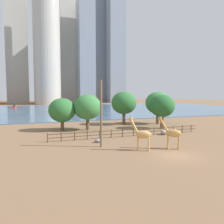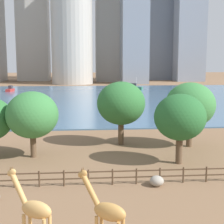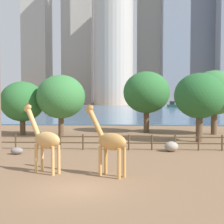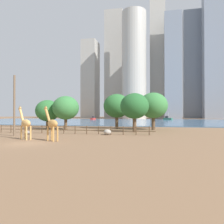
# 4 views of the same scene
# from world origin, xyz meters

# --- Properties ---
(ground_plane) EXTENTS (400.00, 400.00, 0.00)m
(ground_plane) POSITION_xyz_m (0.00, 80.00, 0.00)
(ground_plane) COLOR brown
(harbor_water) EXTENTS (180.00, 86.00, 0.20)m
(harbor_water) POSITION_xyz_m (0.00, 77.00, 0.10)
(harbor_water) COLOR #476B8C
(harbor_water) RESTS_ON ground
(giraffe_tall) EXTENTS (2.78, 2.07, 4.18)m
(giraffe_tall) POSITION_xyz_m (1.39, 2.77, 2.00)
(giraffe_tall) COLOR #C18C47
(giraffe_tall) RESTS_ON ground
(giraffe_companion) EXTENTS (2.76, 1.84, 4.21)m
(giraffe_companion) POSITION_xyz_m (-2.50, 3.38, 1.99)
(giraffe_companion) COLOR tan
(giraffe_companion) RESTS_ON ground
(boulder_near_fence) EXTENTS (1.12, 1.11, 0.83)m
(boulder_near_fence) POSITION_xyz_m (5.95, 11.41, 0.42)
(boulder_near_fence) COLOR gray
(boulder_near_fence) RESTS_ON ground
(boulder_by_pole) EXTENTS (0.98, 0.71, 0.54)m
(boulder_by_pole) POSITION_xyz_m (-6.27, 9.51, 0.27)
(boulder_by_pole) COLOR gray
(boulder_by_pole) RESTS_ON ground
(enclosure_fence) EXTENTS (26.12, 0.14, 1.30)m
(enclosure_fence) POSITION_xyz_m (-0.20, 12.00, 0.76)
(enclosure_fence) COLOR #4C3826
(enclosure_fence) RESTS_ON ground
(tree_left_large) EXTENTS (4.95, 4.95, 6.78)m
(tree_left_large) POSITION_xyz_m (9.37, 17.25, 4.52)
(tree_left_large) COLOR brown
(tree_left_large) RESTS_ON ground
(tree_center_broad) EXTENTS (5.33, 5.33, 6.82)m
(tree_center_broad) POSITION_xyz_m (-5.01, 20.67, 4.40)
(tree_center_broad) COLOR brown
(tree_center_broad) RESTS_ON ground
(tree_right_tall) EXTENTS (5.05, 5.05, 6.15)m
(tree_right_tall) POSITION_xyz_m (-9.65, 21.73, 3.86)
(tree_right_tall) COLOR brown
(tree_right_tall) RESTS_ON ground
(tree_left_small) EXTENTS (5.71, 5.71, 7.45)m
(tree_left_small) POSITION_xyz_m (12.38, 23.68, 4.86)
(tree_left_small) COLOR brown
(tree_left_small) RESTS_ON ground
(tree_right_small) EXTENTS (5.67, 5.67, 7.48)m
(tree_right_small) POSITION_xyz_m (4.61, 25.41, 4.91)
(tree_right_small) COLOR brown
(tree_right_small) RESTS_ON ground
(boat_ferry) EXTENTS (2.11, 4.44, 1.88)m
(boat_ferry) POSITION_xyz_m (-23.11, 96.99, 0.84)
(boat_ferry) COLOR #B22D28
(boat_ferry) RESTS_ON harbor_water
(boat_sailboat) EXTENTS (5.02, 3.75, 4.29)m
(boat_sailboat) POSITION_xyz_m (17.76, 101.21, 0.92)
(boat_sailboat) COLOR #337259
(boat_sailboat) RESTS_ON harbor_water
(skyline_tower_needle) EXTENTS (15.32, 11.29, 90.99)m
(skyline_tower_needle) POSITION_xyz_m (-24.28, 161.13, 45.50)
(skyline_tower_needle) COLOR #ADA89E
(skyline_tower_needle) RESTS_ON ground
(skyline_block_central) EXTENTS (15.22, 9.11, 86.09)m
(skyline_block_central) POSITION_xyz_m (39.67, 164.00, 43.04)
(skyline_block_central) COLOR slate
(skyline_block_central) RESTS_ON ground
(skyline_tower_glass) EXTENTS (11.49, 9.46, 94.56)m
(skyline_tower_glass) POSITION_xyz_m (11.92, 151.89, 47.28)
(skyline_tower_glass) COLOR #B7B2A8
(skyline_tower_glass) RESTS_ON ground
(skyline_block_left) EXTENTS (17.51, 17.51, 76.96)m
(skyline_block_left) POSITION_xyz_m (-4.49, 135.46, 38.48)
(skyline_block_left) COLOR #B7B2A8
(skyline_block_left) RESTS_ON ground
(skyline_block_right) EXTENTS (11.31, 12.95, 72.69)m
(skyline_block_right) POSITION_xyz_m (22.34, 135.93, 36.35)
(skyline_block_right) COLOR gray
(skyline_block_right) RESTS_ON ground
(skyline_tower_short) EXTENTS (12.15, 16.00, 65.59)m
(skyline_tower_short) POSITION_xyz_m (-44.52, 157.52, 32.80)
(skyline_tower_short) COLOR #ADA89E
(skyline_tower_short) RESTS_ON ground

